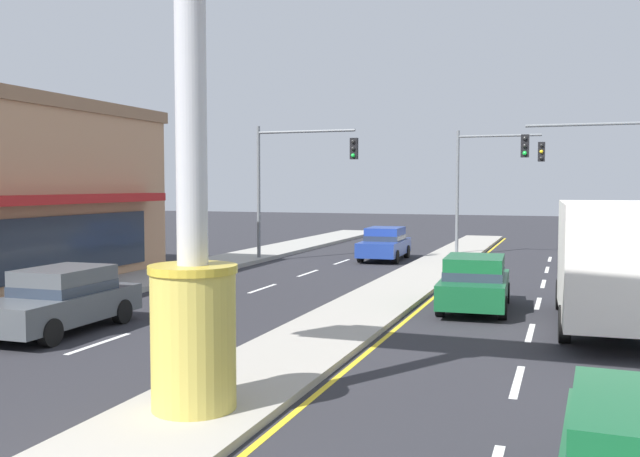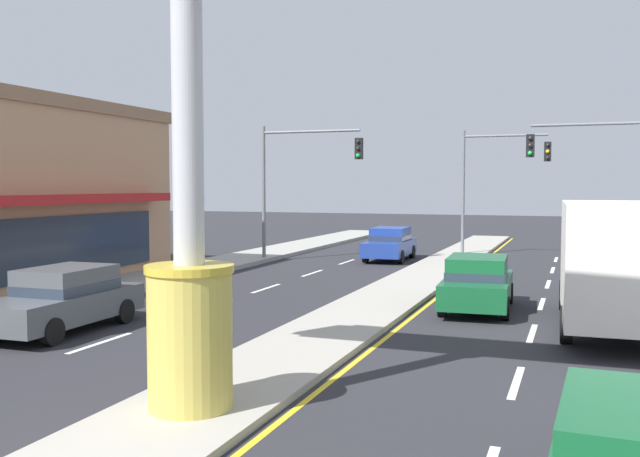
% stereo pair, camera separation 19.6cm
% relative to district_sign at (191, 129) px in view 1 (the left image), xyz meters
% --- Properties ---
extents(median_strip, '(2.35, 52.00, 0.14)m').
position_rel_district_sign_xyz_m(median_strip, '(-0.00, 12.45, -4.27)').
color(median_strip, '#A39E93').
rests_on(median_strip, ground).
extents(sidewalk_left, '(2.77, 60.00, 0.18)m').
position_rel_district_sign_xyz_m(sidewalk_left, '(-9.16, 10.45, -4.25)').
color(sidewalk_left, '#9E9B93').
rests_on(sidewalk_left, ground).
extents(lane_markings, '(9.09, 52.00, 0.01)m').
position_rel_district_sign_xyz_m(lane_markings, '(-0.00, 11.09, -4.34)').
color(lane_markings, silver).
rests_on(lane_markings, ground).
extents(district_sign, '(7.85, 1.34, 8.15)m').
position_rel_district_sign_xyz_m(district_sign, '(0.00, 0.00, 0.00)').
color(district_sign, gold).
rests_on(district_sign, median_strip).
extents(traffic_light_left_side, '(4.86, 0.46, 6.20)m').
position_rel_district_sign_xyz_m(traffic_light_left_side, '(-6.41, 20.20, -0.10)').
color(traffic_light_left_side, slate).
rests_on(traffic_light_left_side, ground).
extents(traffic_light_right_side, '(4.86, 0.46, 6.20)m').
position_rel_district_sign_xyz_m(traffic_light_right_side, '(6.41, 20.50, -0.10)').
color(traffic_light_right_side, slate).
rests_on(traffic_light_right_side, ground).
extents(traffic_light_median_far, '(4.20, 0.46, 6.20)m').
position_rel_district_sign_xyz_m(traffic_light_median_far, '(1.54, 25.87, -0.15)').
color(traffic_light_median_far, slate).
rests_on(traffic_light_median_far, ground).
extents(sedan_near_right_lane, '(1.90, 4.33, 1.53)m').
position_rel_district_sign_xyz_m(sedan_near_right_lane, '(-6.13, 4.43, -3.55)').
color(sedan_near_right_lane, '#4C5156').
rests_on(sedan_near_right_lane, ground).
extents(box_truck_far_right_lane, '(2.46, 6.98, 3.12)m').
position_rel_district_sign_xyz_m(box_truck_far_right_lane, '(6.19, 8.84, -2.65)').
color(box_truck_far_right_lane, black).
rests_on(box_truck_far_right_lane, ground).
extents(sedan_near_left_lane, '(2.01, 4.39, 1.53)m').
position_rel_district_sign_xyz_m(sedan_near_left_lane, '(2.83, 10.72, -3.55)').
color(sedan_near_left_lane, '#14562D').
rests_on(sedan_near_left_lane, ground).
extents(sedan_mid_left_lane, '(1.95, 4.36, 1.53)m').
position_rel_district_sign_xyz_m(sedan_mid_left_lane, '(-2.83, 22.69, -3.55)').
color(sedan_mid_left_lane, navy).
rests_on(sedan_mid_left_lane, ground).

